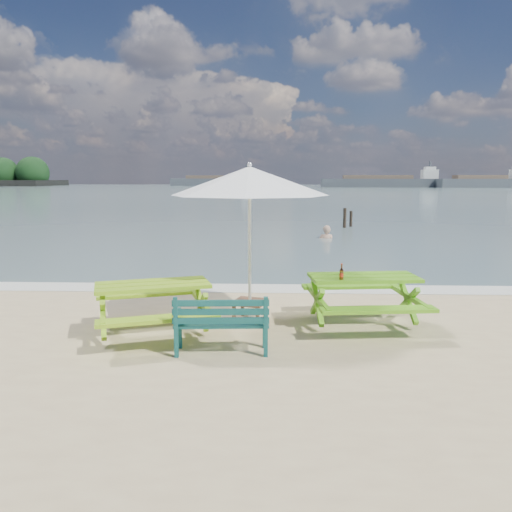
{
  "coord_description": "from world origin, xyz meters",
  "views": [
    {
      "loc": [
        0.55,
        -6.4,
        2.49
      ],
      "look_at": [
        0.19,
        3.0,
        1.0
      ],
      "focal_mm": 35.0,
      "sensor_mm": 36.0,
      "label": 1
    }
  ],
  "objects_px": {
    "side_table": "(250,310)",
    "patio_umbrella": "(250,181)",
    "swimmer": "(326,247)",
    "beer_bottle": "(341,274)",
    "park_bench": "(222,335)",
    "picnic_table_right": "(363,301)",
    "picnic_table_left": "(154,310)"
  },
  "relations": [
    {
      "from": "side_table",
      "to": "patio_umbrella",
      "type": "bearing_deg",
      "value": 180.0
    },
    {
      "from": "swimmer",
      "to": "beer_bottle",
      "type": "bearing_deg",
      "value": -94.73
    },
    {
      "from": "park_bench",
      "to": "patio_umbrella",
      "type": "xyz_separation_m",
      "value": [
        0.32,
        1.66,
        2.17
      ]
    },
    {
      "from": "picnic_table_right",
      "to": "beer_bottle",
      "type": "bearing_deg",
      "value": -141.11
    },
    {
      "from": "beer_bottle",
      "to": "swimmer",
      "type": "distance_m",
      "value": 12.73
    },
    {
      "from": "side_table",
      "to": "patio_umbrella",
      "type": "xyz_separation_m",
      "value": [
        -0.0,
        0.0,
        2.24
      ]
    },
    {
      "from": "picnic_table_right",
      "to": "swimmer",
      "type": "bearing_deg",
      "value": 87.08
    },
    {
      "from": "picnic_table_left",
      "to": "patio_umbrella",
      "type": "height_order",
      "value": "patio_umbrella"
    },
    {
      "from": "patio_umbrella",
      "to": "beer_bottle",
      "type": "distance_m",
      "value": 2.19
    },
    {
      "from": "beer_bottle",
      "to": "picnic_table_right",
      "type": "bearing_deg",
      "value": 38.89
    },
    {
      "from": "side_table",
      "to": "swimmer",
      "type": "xyz_separation_m",
      "value": [
        2.55,
        12.05,
        -0.58
      ]
    },
    {
      "from": "side_table",
      "to": "picnic_table_right",
      "type": "bearing_deg",
      "value": -6.92
    },
    {
      "from": "park_bench",
      "to": "patio_umbrella",
      "type": "height_order",
      "value": "patio_umbrella"
    },
    {
      "from": "park_bench",
      "to": "side_table",
      "type": "bearing_deg",
      "value": 79.12
    },
    {
      "from": "side_table",
      "to": "swimmer",
      "type": "bearing_deg",
      "value": 78.03
    },
    {
      "from": "park_bench",
      "to": "swimmer",
      "type": "xyz_separation_m",
      "value": [
        2.87,
        13.71,
        -0.65
      ]
    },
    {
      "from": "park_bench",
      "to": "swimmer",
      "type": "distance_m",
      "value": 14.02
    },
    {
      "from": "picnic_table_left",
      "to": "park_bench",
      "type": "xyz_separation_m",
      "value": [
        1.17,
        -0.77,
        -0.15
      ]
    },
    {
      "from": "park_bench",
      "to": "swimmer",
      "type": "bearing_deg",
      "value": 78.16
    },
    {
      "from": "park_bench",
      "to": "picnic_table_right",
      "type": "bearing_deg",
      "value": 32.42
    },
    {
      "from": "park_bench",
      "to": "beer_bottle",
      "type": "height_order",
      "value": "beer_bottle"
    },
    {
      "from": "picnic_table_right",
      "to": "side_table",
      "type": "relative_size",
      "value": 3.23
    },
    {
      "from": "picnic_table_right",
      "to": "picnic_table_left",
      "type": "bearing_deg",
      "value": -169.1
    },
    {
      "from": "picnic_table_right",
      "to": "park_bench",
      "type": "bearing_deg",
      "value": -147.58
    },
    {
      "from": "park_bench",
      "to": "side_table",
      "type": "height_order",
      "value": "park_bench"
    },
    {
      "from": "picnic_table_left",
      "to": "side_table",
      "type": "xyz_separation_m",
      "value": [
        1.49,
        0.89,
        -0.22
      ]
    },
    {
      "from": "picnic_table_right",
      "to": "patio_umbrella",
      "type": "height_order",
      "value": "patio_umbrella"
    },
    {
      "from": "picnic_table_left",
      "to": "beer_bottle",
      "type": "relative_size",
      "value": 9.24
    },
    {
      "from": "beer_bottle",
      "to": "picnic_table_left",
      "type": "bearing_deg",
      "value": -173.89
    },
    {
      "from": "picnic_table_left",
      "to": "patio_umbrella",
      "type": "bearing_deg",
      "value": 30.93
    },
    {
      "from": "picnic_table_left",
      "to": "picnic_table_right",
      "type": "height_order",
      "value": "picnic_table_right"
    },
    {
      "from": "picnic_table_right",
      "to": "park_bench",
      "type": "relative_size",
      "value": 1.59
    }
  ]
}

